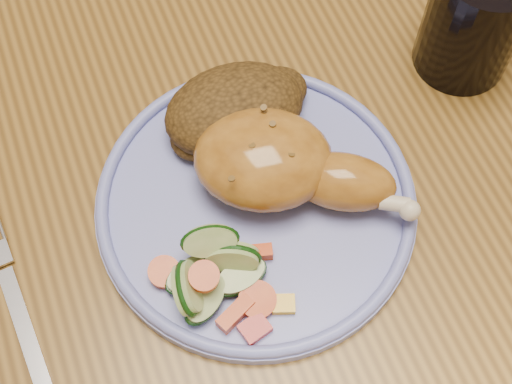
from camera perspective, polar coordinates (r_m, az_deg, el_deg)
ground at (r=1.33m, az=0.83°, el=-8.93°), size 4.00×4.00×0.00m
dining_table at (r=0.73m, az=1.51°, el=7.40°), size 0.90×1.40×0.75m
plate at (r=0.57m, az=0.00°, el=-0.95°), size 0.25×0.25×0.01m
plate_rim at (r=0.56m, az=0.00°, el=-0.46°), size 0.25×0.25×0.01m
chicken_leg at (r=0.55m, az=2.13°, el=2.20°), size 0.17×0.15×0.06m
rice_pilaf at (r=0.58m, az=-1.53°, el=6.62°), size 0.13×0.08×0.05m
vegetable_pile at (r=0.52m, az=-3.35°, el=-6.74°), size 0.10×0.10×0.05m
fork at (r=0.57m, az=-18.62°, el=-8.50°), size 0.03×0.16×0.00m
drinking_glass at (r=0.64m, az=17.09°, el=13.14°), size 0.08×0.08×0.11m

